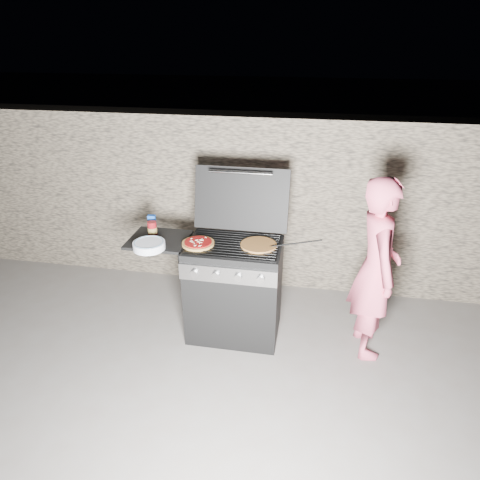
% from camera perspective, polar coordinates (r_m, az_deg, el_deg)
% --- Properties ---
extents(ground, '(50.00, 50.00, 0.00)m').
position_cam_1_polar(ground, '(4.09, -0.70, -11.99)').
color(ground, '#635B55').
extents(stone_wall, '(8.00, 0.35, 1.80)m').
position_cam_1_polar(stone_wall, '(4.55, 1.74, 5.20)').
color(stone_wall, gray).
rests_on(stone_wall, ground).
extents(gas_grill, '(1.34, 0.79, 0.91)m').
position_cam_1_polar(gas_grill, '(3.87, -4.40, -6.24)').
color(gas_grill, black).
rests_on(gas_grill, ground).
extents(pizza_topped, '(0.32, 0.32, 0.03)m').
position_cam_1_polar(pizza_topped, '(3.60, -5.61, -0.37)').
color(pizza_topped, tan).
rests_on(pizza_topped, gas_grill).
extents(pizza_plain, '(0.32, 0.32, 0.02)m').
position_cam_1_polar(pizza_plain, '(3.57, 2.49, -0.64)').
color(pizza_plain, gold).
rests_on(pizza_plain, gas_grill).
extents(sauce_jar, '(0.09, 0.09, 0.12)m').
position_cam_1_polar(sauce_jar, '(3.84, -11.63, 1.55)').
color(sauce_jar, maroon).
rests_on(sauce_jar, gas_grill).
extents(blue_carton, '(0.07, 0.04, 0.14)m').
position_cam_1_polar(blue_carton, '(3.92, -11.64, 2.28)').
color(blue_carton, '#1145AC').
rests_on(blue_carton, gas_grill).
extents(plate_stack, '(0.33, 0.33, 0.06)m').
position_cam_1_polar(plate_stack, '(3.60, -12.03, -0.71)').
color(plate_stack, white).
rests_on(plate_stack, gas_grill).
extents(person, '(0.45, 0.62, 1.57)m').
position_cam_1_polar(person, '(3.65, 17.63, -3.74)').
color(person, '#E35774').
rests_on(person, ground).
extents(tongs, '(0.46, 0.06, 0.09)m').
position_cam_1_polar(tongs, '(3.53, 7.16, -0.46)').
color(tongs, black).
rests_on(tongs, gas_grill).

